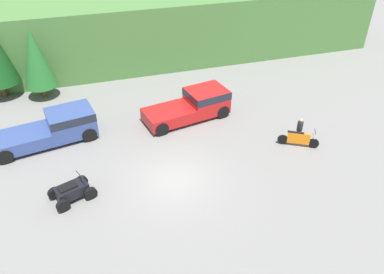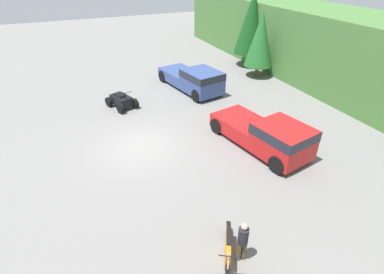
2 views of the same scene
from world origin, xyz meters
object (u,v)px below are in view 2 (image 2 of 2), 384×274
Objects in this scene: quad_atv at (122,101)px; rider_person at (243,240)px; dirt_bike at (228,248)px; pickup_truck_red at (268,134)px; pickup_truck_second at (194,79)px.

quad_atv is 1.46× the size of rider_person.
dirt_bike is 1.31× the size of rider_person.
pickup_truck_red is 6.99m from dirt_bike.
pickup_truck_second is 14.45m from dirt_bike.
rider_person is at bearing -53.23° from pickup_truck_red.
pickup_truck_red is 0.96× the size of pickup_truck_second.
quad_atv is (-12.94, -0.64, -0.02)m from dirt_bike.
rider_person is (13.81, -4.51, -0.07)m from pickup_truck_second.
dirt_bike is 0.60m from rider_person.
pickup_truck_red reaches higher than dirt_bike.
dirt_bike is 12.96m from quad_atv.
pickup_truck_second is 3.79× the size of rider_person.
pickup_truck_red is 2.47× the size of quad_atv.
dirt_bike and quad_atv have the same top height.
pickup_truck_red is 6.86m from rider_person.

